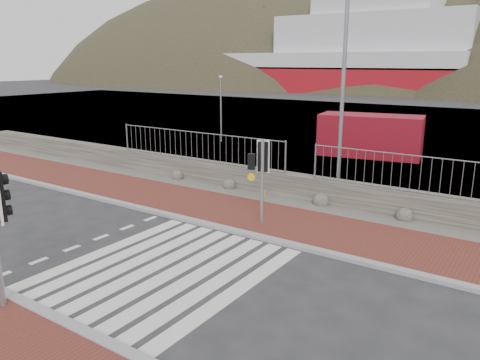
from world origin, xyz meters
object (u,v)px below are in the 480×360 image
Objects in this scene: traffic_signal_far at (261,164)px; streetlight at (348,72)px; shipping_container at (370,136)px; ferry at (335,59)px.

streetlight is at bearing -125.99° from traffic_signal_far.
traffic_signal_far is 12.77m from shipping_container.
streetlight reaches higher than shipping_container.
ferry is at bearing -91.89° from traffic_signal_far.
ferry reaches higher than shipping_container.
streetlight is 1.55× the size of shipping_container.
streetlight reaches higher than traffic_signal_far.
streetlight is (25.89, -59.78, -0.76)m from ferry.
ferry is 18.53× the size of traffic_signal_far.
ferry reaches higher than traffic_signal_far.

